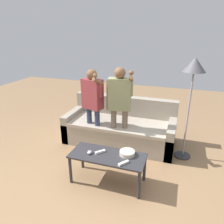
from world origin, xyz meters
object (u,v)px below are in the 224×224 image
object	(u,v)px
player_left	(93,100)
game_remote_wand_far	(100,152)
couch	(120,128)
coffee_table	(108,159)
game_remote_wand_near	(124,163)
snack_bowl	(127,153)
player_center	(120,100)
game_remote_nunchuk	(90,152)
floor_lamp	(194,72)

from	to	relation	value
player_left	game_remote_wand_far	distance (m)	1.11
couch	coffee_table	xyz separation A→B (m)	(0.18, -1.26, 0.10)
coffee_table	player_left	bearing A→B (deg)	124.06
couch	game_remote_wand_near	world-z (taller)	couch
couch	player_left	distance (m)	0.85
coffee_table	snack_bowl	size ratio (longest dim) A/B	4.97
coffee_table	game_remote_wand_near	bearing A→B (deg)	-26.34
player_left	snack_bowl	bearing A→B (deg)	-42.80
game_remote_wand_near	player_center	bearing A→B (deg)	109.92
couch	game_remote_wand_far	distance (m)	1.25
game_remote_wand_far	player_left	bearing A→B (deg)	119.10
game_remote_wand_near	game_remote_wand_far	bearing A→B (deg)	158.02
snack_bowl	game_remote_nunchuk	size ratio (longest dim) A/B	2.47
coffee_table	player_center	distance (m)	1.09
coffee_table	floor_lamp	world-z (taller)	floor_lamp
snack_bowl	floor_lamp	distance (m)	1.61
coffee_table	game_remote_wand_far	size ratio (longest dim) A/B	7.74
player_center	game_remote_wand_far	world-z (taller)	player_center
snack_bowl	player_center	size ratio (longest dim) A/B	0.14
coffee_table	game_remote_wand_far	distance (m)	0.14
floor_lamp	player_left	distance (m)	1.75
couch	player_center	xyz separation A→B (m)	(0.08, -0.34, 0.68)
player_left	floor_lamp	bearing A→B (deg)	5.64
snack_bowl	game_remote_wand_far	bearing A→B (deg)	-169.38
game_remote_wand_near	couch	bearing A→B (deg)	108.20
snack_bowl	game_remote_wand_near	world-z (taller)	snack_bowl
game_remote_wand_near	floor_lamp	bearing A→B (deg)	57.68
game_remote_wand_far	floor_lamp	bearing A→B (deg)	42.05
floor_lamp	player_center	xyz separation A→B (m)	(-1.14, -0.15, -0.53)
coffee_table	game_remote_wand_near	size ratio (longest dim) A/B	7.18
floor_lamp	player_left	world-z (taller)	floor_lamp
player_center	game_remote_wand_far	xyz separation A→B (m)	(-0.01, -0.90, -0.51)
player_center	game_remote_wand_far	distance (m)	1.03
coffee_table	floor_lamp	distance (m)	1.86
couch	coffee_table	distance (m)	1.27
coffee_table	game_remote_nunchuk	xyz separation A→B (m)	(-0.26, -0.05, 0.08)
snack_bowl	coffee_table	bearing A→B (deg)	-159.95
game_remote_nunchuk	couch	bearing A→B (deg)	86.81
couch	game_remote_wand_far	bearing A→B (deg)	-87.12
snack_bowl	floor_lamp	xyz separation A→B (m)	(0.77, 0.97, 1.02)
coffee_table	player_center	xyz separation A→B (m)	(-0.11, 0.92, 0.58)
coffee_table	game_remote_wand_far	bearing A→B (deg)	168.88
snack_bowl	couch	bearing A→B (deg)	110.99
couch	game_remote_wand_near	xyz separation A→B (m)	(0.46, -1.39, 0.18)
player_center	player_left	distance (m)	0.51
player_center	game_remote_wand_near	distance (m)	1.23
player_center	player_left	bearing A→B (deg)	-178.27
snack_bowl	game_remote_wand_far	distance (m)	0.39
coffee_table	snack_bowl	bearing A→B (deg)	20.05
couch	coffee_table	world-z (taller)	couch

